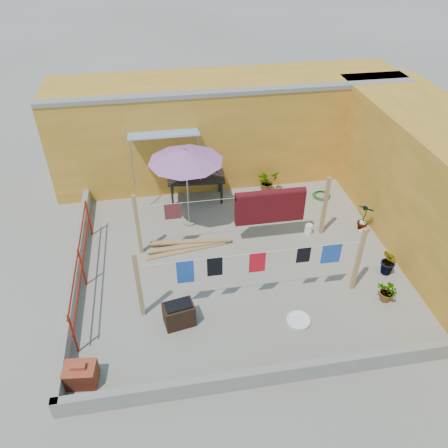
# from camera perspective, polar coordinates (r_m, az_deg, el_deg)

# --- Properties ---
(ground) EXTENTS (80.00, 80.00, 0.00)m
(ground) POSITION_cam_1_polar(r_m,az_deg,el_deg) (11.40, 2.00, -4.87)
(ground) COLOR #9E998E
(ground) RESTS_ON ground
(wall_back) EXTENTS (11.00, 3.27, 3.21)m
(wall_back) POSITION_cam_1_polar(r_m,az_deg,el_deg) (14.50, 0.42, 12.51)
(wall_back) COLOR gold
(wall_back) RESTS_ON ground
(wall_right) EXTENTS (2.40, 9.00, 3.20)m
(wall_right) POSITION_cam_1_polar(r_m,az_deg,el_deg) (12.42, 26.48, 3.84)
(wall_right) COLOR gold
(wall_right) RESTS_ON ground
(parapet_front) EXTENTS (8.30, 0.16, 0.44)m
(parapet_front) POSITION_cam_1_polar(r_m,az_deg,el_deg) (8.94, 6.74, -18.98)
(parapet_front) COLOR gray
(parapet_front) RESTS_ON ground
(parapet_left) EXTENTS (0.16, 7.30, 0.44)m
(parapet_left) POSITION_cam_1_polar(r_m,az_deg,el_deg) (11.34, -18.76, -6.08)
(parapet_left) COLOR gray
(parapet_left) RESTS_ON ground
(red_railing) EXTENTS (0.05, 4.20, 1.10)m
(red_railing) POSITION_cam_1_polar(r_m,az_deg,el_deg) (10.83, -18.19, -4.74)
(red_railing) COLOR #9C1F0F
(red_railing) RESTS_ON ground
(clothesline_rig) EXTENTS (5.09, 2.35, 1.80)m
(clothesline_rig) POSITION_cam_1_polar(r_m,az_deg,el_deg) (11.33, 5.42, 1.40)
(clothesline_rig) COLOR tan
(clothesline_rig) RESTS_ON ground
(patio_umbrella) EXTENTS (2.40, 2.40, 2.42)m
(patio_umbrella) POSITION_cam_1_polar(r_m,az_deg,el_deg) (11.56, -5.05, 8.80)
(patio_umbrella) COLOR gray
(patio_umbrella) RESTS_ON ground
(outdoor_table) EXTENTS (1.76, 0.97, 0.80)m
(outdoor_table) POSITION_cam_1_polar(r_m,az_deg,el_deg) (13.39, -3.68, 5.95)
(outdoor_table) COLOR black
(outdoor_table) RESTS_ON ground
(brick_stack) EXTENTS (0.66, 0.51, 0.53)m
(brick_stack) POSITION_cam_1_polar(r_m,az_deg,el_deg) (9.30, -18.21, -18.18)
(brick_stack) COLOR #A74026
(brick_stack) RESTS_ON ground
(lumber_pile) EXTENTS (2.35, 0.64, 0.14)m
(lumber_pile) POSITION_cam_1_polar(r_m,az_deg,el_deg) (11.80, -4.64, -2.85)
(lumber_pile) COLOR tan
(lumber_pile) RESTS_ON ground
(brazier) EXTENTS (0.73, 0.55, 0.59)m
(brazier) POSITION_cam_1_polar(r_m,az_deg,el_deg) (9.78, -5.90, -11.62)
(brazier) COLOR black
(brazier) RESTS_ON ground
(white_basin) EXTENTS (0.55, 0.55, 0.09)m
(white_basin) POSITION_cam_1_polar(r_m,az_deg,el_deg) (10.07, 9.70, -12.29)
(white_basin) COLOR white
(white_basin) RESTS_ON ground
(water_jug_a) EXTENTS (0.20, 0.20, 0.32)m
(water_jug_a) POSITION_cam_1_polar(r_m,az_deg,el_deg) (12.95, 17.62, -0.23)
(water_jug_a) COLOR white
(water_jug_a) RESTS_ON ground
(water_jug_b) EXTENTS (0.22, 0.22, 0.34)m
(water_jug_b) POSITION_cam_1_polar(r_m,az_deg,el_deg) (12.43, 10.96, -0.67)
(water_jug_b) COLOR white
(water_jug_b) RESTS_ON ground
(green_hose) EXTENTS (0.58, 0.58, 0.09)m
(green_hose) POSITION_cam_1_polar(r_m,az_deg,el_deg) (14.17, 12.62, 3.68)
(green_hose) COLOR #17671B
(green_hose) RESTS_ON ground
(plant_back_a) EXTENTS (0.82, 0.78, 0.72)m
(plant_back_a) POSITION_cam_1_polar(r_m,az_deg,el_deg) (14.00, 5.67, 5.58)
(plant_back_a) COLOR #235F1B
(plant_back_a) RESTS_ON ground
(plant_back_b) EXTENTS (0.46, 0.46, 0.64)m
(plant_back_b) POSITION_cam_1_polar(r_m,az_deg,el_deg) (13.35, 6.24, 3.63)
(plant_back_b) COLOR #235F1B
(plant_back_b) RESTS_ON ground
(plant_right_a) EXTENTS (0.57, 0.58, 0.92)m
(plant_right_a) POSITION_cam_1_polar(r_m,az_deg,el_deg) (12.77, 17.88, 0.92)
(plant_right_a) COLOR #235F1B
(plant_right_a) RESTS_ON ground
(plant_right_b) EXTENTS (0.40, 0.48, 0.80)m
(plant_right_b) POSITION_cam_1_polar(r_m,az_deg,el_deg) (11.51, 20.76, -4.69)
(plant_right_b) COLOR #235F1B
(plant_right_b) RESTS_ON ground
(plant_right_c) EXTENTS (0.62, 0.65, 0.55)m
(plant_right_c) POSITION_cam_1_polar(r_m,az_deg,el_deg) (10.90, 20.65, -8.27)
(plant_right_c) COLOR #235F1B
(plant_right_c) RESTS_ON ground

